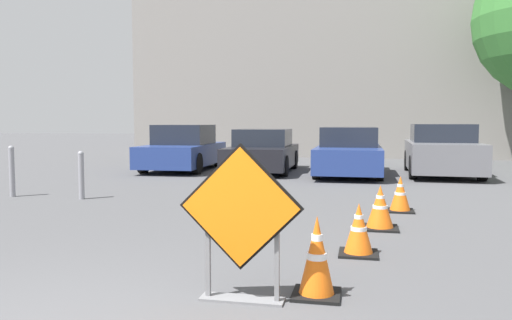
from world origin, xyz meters
The scene contains 13 objects.
ground_plane centered at (0.00, 10.00, 0.00)m, with size 96.00×96.00×0.00m, color #4C4C4F.
road_closed_sign centered at (1.14, 1.34, 0.72)m, with size 1.08×0.20×1.37m.
traffic_cone_nearest centered at (1.76, 1.63, 0.35)m, with size 0.42×0.42×0.72m.
traffic_cone_second centered at (2.12, 3.12, 0.29)m, with size 0.45×0.45×0.61m.
traffic_cone_third centered at (2.41, 4.62, 0.31)m, with size 0.52×0.52×0.63m.
traffic_cone_fourth centered at (2.80, 6.14, 0.30)m, with size 0.47×0.47×0.62m.
parked_car_nearest centered at (-3.51, 12.58, 0.66)m, with size 2.00×4.31×1.45m.
parked_car_second centered at (-0.86, 12.45, 0.61)m, with size 1.93×4.08×1.32m.
parked_car_third centered at (1.78, 12.17, 0.65)m, with size 1.88×4.53×1.39m.
parked_car_fourth centered at (4.42, 12.53, 0.69)m, with size 2.04×4.14×1.48m.
bollard_nearest centered at (-3.35, 6.26, 0.51)m, with size 0.12×0.12×0.97m.
bollard_second centered at (-4.93, 6.26, 0.56)m, with size 0.12×0.12×1.06m.
building_facade_backdrop centered at (0.27, 21.41, 3.98)m, with size 17.09×5.00×7.96m.
Camera 1 is at (2.13, -2.71, 1.54)m, focal length 35.00 mm.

